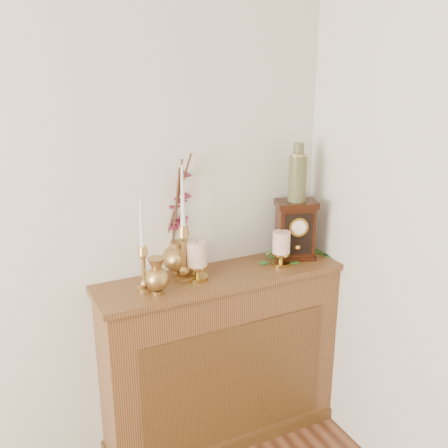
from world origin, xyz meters
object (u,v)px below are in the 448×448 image
ginger_jar (178,218)px  candlestick_center (184,244)px  candlestick_left (143,261)px  ceramic_vase (298,175)px  bud_vase (157,276)px  mantel_clock (295,230)px

ginger_jar → candlestick_center: bearing=-101.9°
candlestick_left → ceramic_vase: size_ratio=1.50×
bud_vase → ceramic_vase: size_ratio=0.58×
bud_vase → ceramic_vase: (0.78, 0.10, 0.35)m
candlestick_center → ceramic_vase: size_ratio=1.87×
ginger_jar → mantel_clock: size_ratio=1.93×
candlestick_center → bud_vase: bearing=-151.5°
candlestick_left → bud_vase: size_ratio=2.57×
ceramic_vase → candlestick_left: bearing=-176.7°
ginger_jar → mantel_clock: bearing=-11.9°
bud_vase → mantel_clock: mantel_clock is taller
candlestick_center → ginger_jar: (0.03, 0.13, 0.08)m
candlestick_center → ceramic_vase: ceramic_vase is taller
ginger_jar → bud_vase: bearing=-130.8°
candlestick_center → ginger_jar: ginger_jar is taller
candlestick_left → ceramic_vase: ceramic_vase is taller
bud_vase → candlestick_center: bearing=28.5°
candlestick_center → ginger_jar: 0.16m
candlestick_center → mantel_clock: bearing=0.9°
candlestick_center → mantel_clock: candlestick_center is taller
candlestick_center → ceramic_vase: (0.62, 0.01, 0.26)m
bud_vase → ceramic_vase: ceramic_vase is taller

